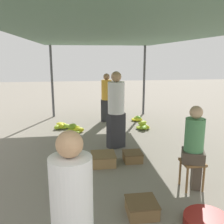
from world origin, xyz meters
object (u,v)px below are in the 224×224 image
Objects in this scene: shopper_walking_far at (107,97)px; banana_pile_right_2 at (143,126)px; crate_near at (142,208)px; banana_pile_left_1 at (62,126)px; banana_pile_right_1 at (137,119)px; banana_pile_left_0 at (74,130)px; vendor_seated at (195,146)px; vendor_foreground at (73,222)px; basin_black at (207,222)px; crate_mid at (103,159)px; shopper_walking_mid at (116,109)px; stool at (192,167)px; crate_far at (133,157)px.

banana_pile_right_2 is at bearing -47.59° from shopper_walking_far.
banana_pile_left_1 is at bearing 106.84° from crate_near.
banana_pile_right_1 is 0.97m from banana_pile_right_2.
banana_pile_left_0 is at bearing -177.11° from banana_pile_right_2.
vendor_seated is 4.47m from shopper_walking_far.
banana_pile_left_1 is at bearing 125.60° from banana_pile_left_0.
banana_pile_left_0 is 1.21× the size of banana_pile_right_1.
vendor_foreground is 3.82× the size of crate_near.
banana_pile_right_2 is 1.24× the size of crate_near.
banana_pile_right_2 reaches higher than basin_black.
crate_near is (1.30, -4.31, 0.02)m from banana_pile_left_1.
crate_mid is at bearing -97.84° from shopper_walking_far.
crate_near is 0.87× the size of crate_mid.
vendor_foreground reaches higher than crate_near.
crate_mid is (0.59, -2.15, 0.03)m from banana_pile_left_0.
banana_pile_right_1 is (2.05, 1.07, -0.02)m from banana_pile_left_0.
crate_near is at bearing -77.92° from crate_mid.
crate_near is at bearing -91.15° from shopper_walking_far.
banana_pile_left_1 is at bearing 109.69° from crate_mid.
banana_pile_left_0 reaches higher than crate_mid.
vendor_foreground is at bearing -103.95° from shopper_walking_mid.
stool is (1.85, 1.72, -0.45)m from vendor_foreground.
shopper_walking_mid is (-0.71, 2.92, 0.85)m from basin_black.
banana_pile_left_1 is 1.29× the size of crate_near.
stool is at bearing -59.45° from banana_pile_left_0.
stool reaches higher than crate_far.
shopper_walking_mid is at bearing 103.69° from basin_black.
banana_pile_right_1 is at bearing 88.46° from vendor_seated.
banana_pile_right_2 is at bearing 2.89° from banana_pile_left_0.
vendor_seated is 1.30m from crate_near.
banana_pile_right_2 is at bearing 69.84° from crate_far.
stool is at bearing -78.79° from shopper_walking_far.
stool is 0.84× the size of banana_pile_left_0.
banana_pile_right_1 is at bearing 71.76° from vendor_foreground.
banana_pile_right_2 is (-0.05, -0.97, 0.02)m from banana_pile_right_1.
shopper_walking_far is at bearing 80.86° from vendor_foreground.
vendor_seated reaches higher than banana_pile_right_2.
banana_pile_left_1 reaches higher than basin_black.
shopper_walking_mid is 2.40m from shopper_walking_far.
banana_pile_right_2 is 1.59m from shopper_walking_far.
vendor_foreground is 1.01× the size of shopper_walking_far.
vendor_seated reaches higher than crate_near.
vendor_seated is (0.02, 0.01, 0.35)m from stool.
shopper_walking_far is at bearing 24.56° from banana_pile_left_1.
crate_far is at bearing 122.41° from vendor_seated.
shopper_walking_mid is at bearing 115.00° from stool.
basin_black is 0.37× the size of shopper_walking_far.
basin_black is at bearing -25.56° from crate_near.
vendor_seated is 0.88× the size of shopper_walking_far.
basin_black is at bearing -67.87° from banana_pile_left_0.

